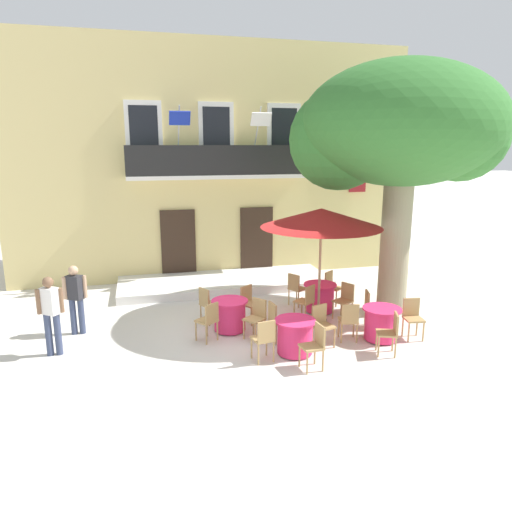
# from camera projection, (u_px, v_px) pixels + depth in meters

# --- Properties ---
(ground_plane) EXTENTS (120.00, 120.00, 0.00)m
(ground_plane) POSITION_uv_depth(u_px,v_px,m) (253.00, 333.00, 11.01)
(ground_plane) COLOR silver
(building_facade) EXTENTS (13.00, 5.09, 7.50)m
(building_facade) POSITION_uv_depth(u_px,v_px,m) (207.00, 161.00, 16.75)
(building_facade) COLOR #DBC67F
(building_facade) RESTS_ON ground
(entrance_step_platform) EXTENTS (6.46, 2.24, 0.25)m
(entrance_step_platform) POSITION_uv_depth(u_px,v_px,m) (225.00, 282.00, 14.65)
(entrance_step_platform) COLOR silver
(entrance_step_platform) RESTS_ON ground
(plane_tree) EXTENTS (5.16, 4.53, 6.32)m
(plane_tree) POSITION_uv_depth(u_px,v_px,m) (399.00, 130.00, 11.47)
(plane_tree) COLOR gray
(plane_tree) RESTS_ON ground
(cafe_table_near_tree) EXTENTS (0.86, 0.86, 0.76)m
(cafe_table_near_tree) POSITION_uv_depth(u_px,v_px,m) (230.00, 315.00, 11.08)
(cafe_table_near_tree) COLOR #E52D66
(cafe_table_near_tree) RESTS_ON ground
(cafe_chair_near_tree_0) EXTENTS (0.56, 0.56, 0.91)m
(cafe_chair_near_tree_0) POSITION_uv_depth(u_px,v_px,m) (256.00, 316.00, 10.65)
(cafe_chair_near_tree_0) COLOR tan
(cafe_chair_near_tree_0) RESTS_ON ground
(cafe_chair_near_tree_1) EXTENTS (0.55, 0.55, 0.91)m
(cafe_chair_near_tree_1) POSITION_uv_depth(u_px,v_px,m) (249.00, 301.00, 11.64)
(cafe_chair_near_tree_1) COLOR tan
(cafe_chair_near_tree_1) RESTS_ON ground
(cafe_chair_near_tree_2) EXTENTS (0.54, 0.54, 0.91)m
(cafe_chair_near_tree_2) POSITION_uv_depth(u_px,v_px,m) (208.00, 303.00, 11.53)
(cafe_chair_near_tree_2) COLOR tan
(cafe_chair_near_tree_2) RESTS_ON ground
(cafe_chair_near_tree_3) EXTENTS (0.56, 0.56, 0.91)m
(cafe_chair_near_tree_3) POSITION_uv_depth(u_px,v_px,m) (209.00, 319.00, 10.45)
(cafe_chair_near_tree_3) COLOR tan
(cafe_chair_near_tree_3) RESTS_ON ground
(cafe_table_middle) EXTENTS (0.86, 0.86, 0.76)m
(cafe_table_middle) POSITION_uv_depth(u_px,v_px,m) (381.00, 324.00, 10.56)
(cafe_table_middle) COLOR #E52D66
(cafe_table_middle) RESTS_ON ground
(cafe_chair_middle_0) EXTENTS (0.52, 0.52, 0.91)m
(cafe_chair_middle_0) POSITION_uv_depth(u_px,v_px,m) (390.00, 331.00, 9.79)
(cafe_chair_middle_0) COLOR tan
(cafe_chair_middle_0) RESTS_ON ground
(cafe_chair_middle_1) EXTENTS (0.46, 0.46, 0.91)m
(cafe_chair_middle_1) POSITION_uv_depth(u_px,v_px,m) (413.00, 315.00, 10.66)
(cafe_chair_middle_1) COLOR tan
(cafe_chair_middle_1) RESTS_ON ground
(cafe_chair_middle_2) EXTENTS (0.49, 0.49, 0.91)m
(cafe_chair_middle_2) POSITION_uv_depth(u_px,v_px,m) (371.00, 307.00, 11.26)
(cafe_chair_middle_2) COLOR tan
(cafe_chair_middle_2) RESTS_ON ground
(cafe_chair_middle_3) EXTENTS (0.48, 0.48, 0.91)m
(cafe_chair_middle_3) POSITION_uv_depth(u_px,v_px,m) (349.00, 319.00, 10.44)
(cafe_chair_middle_3) COLOR tan
(cafe_chair_middle_3) RESTS_ON ground
(cafe_table_front) EXTENTS (0.86, 0.86, 0.76)m
(cafe_table_front) POSITION_uv_depth(u_px,v_px,m) (320.00, 297.00, 12.38)
(cafe_table_front) COLOR #E52D66
(cafe_table_front) RESTS_ON ground
(cafe_chair_front_0) EXTENTS (0.56, 0.56, 0.91)m
(cafe_chair_front_0) POSITION_uv_depth(u_px,v_px,m) (306.00, 300.00, 11.74)
(cafe_chair_front_0) COLOR tan
(cafe_chair_front_0) RESTS_ON ground
(cafe_chair_front_1) EXTENTS (0.54, 0.54, 0.91)m
(cafe_chair_front_1) POSITION_uv_depth(u_px,v_px,m) (345.00, 298.00, 11.86)
(cafe_chair_front_1) COLOR tan
(cafe_chair_front_1) RESTS_ON ground
(cafe_chair_front_2) EXTENTS (0.56, 0.56, 0.91)m
(cafe_chair_front_2) POSITION_uv_depth(u_px,v_px,m) (332.00, 285.00, 12.96)
(cafe_chair_front_2) COLOR tan
(cafe_chair_front_2) RESTS_ON ground
(cafe_chair_front_3) EXTENTS (0.55, 0.55, 0.91)m
(cafe_chair_front_3) POSITION_uv_depth(u_px,v_px,m) (296.00, 287.00, 12.80)
(cafe_chair_front_3) COLOR tan
(cafe_chair_front_3) RESTS_ON ground
(cafe_table_far_side) EXTENTS (0.86, 0.86, 0.76)m
(cafe_table_far_side) POSITION_uv_depth(u_px,v_px,m) (295.00, 336.00, 9.85)
(cafe_table_far_side) COLOR #E52D66
(cafe_table_far_side) RESTS_ON ground
(cafe_chair_far_side_0) EXTENTS (0.45, 0.45, 0.91)m
(cafe_chair_far_side_0) POSITION_uv_depth(u_px,v_px,m) (277.00, 319.00, 10.46)
(cafe_chair_far_side_0) COLOR tan
(cafe_chair_far_side_0) RESTS_ON ground
(cafe_chair_far_side_1) EXTENTS (0.46, 0.46, 0.91)m
(cafe_chair_far_side_1) POSITION_uv_depth(u_px,v_px,m) (264.00, 337.00, 9.45)
(cafe_chair_far_side_1) COLOR tan
(cafe_chair_far_side_1) RESTS_ON ground
(cafe_chair_far_side_2) EXTENTS (0.44, 0.44, 0.91)m
(cafe_chair_far_side_2) POSITION_uv_depth(u_px,v_px,m) (315.00, 343.00, 9.16)
(cafe_chair_far_side_2) COLOR tan
(cafe_chair_far_side_2) RESTS_ON ground
(cafe_chair_far_side_3) EXTENTS (0.49, 0.49, 0.91)m
(cafe_chair_far_side_3) POSITION_uv_depth(u_px,v_px,m) (322.00, 323.00, 10.24)
(cafe_chair_far_side_3) COLOR tan
(cafe_chair_far_side_3) RESTS_ON ground
(cafe_umbrella) EXTENTS (2.90, 2.90, 2.85)m
(cafe_umbrella) POSITION_uv_depth(u_px,v_px,m) (321.00, 218.00, 11.10)
(cafe_umbrella) COLOR #997A56
(cafe_umbrella) RESTS_ON ground
(pedestrian_near_entrance) EXTENTS (0.53, 0.37, 1.64)m
(pedestrian_near_entrance) POSITION_uv_depth(u_px,v_px,m) (76.00, 296.00, 10.79)
(pedestrian_near_entrance) COLOR #384260
(pedestrian_near_entrance) RESTS_ON ground
(pedestrian_mid_plaza) EXTENTS (0.53, 0.38, 1.70)m
(pedestrian_mid_plaza) POSITION_uv_depth(u_px,v_px,m) (51.00, 311.00, 9.67)
(pedestrian_mid_plaza) COLOR #384260
(pedestrian_mid_plaza) RESTS_ON ground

